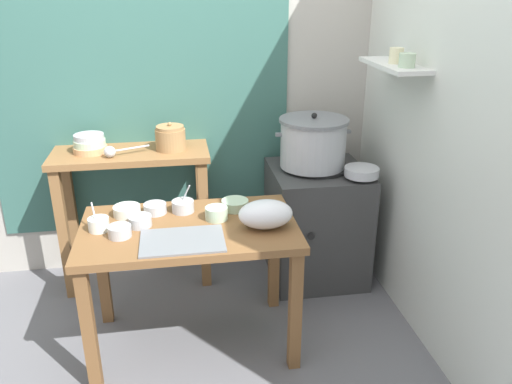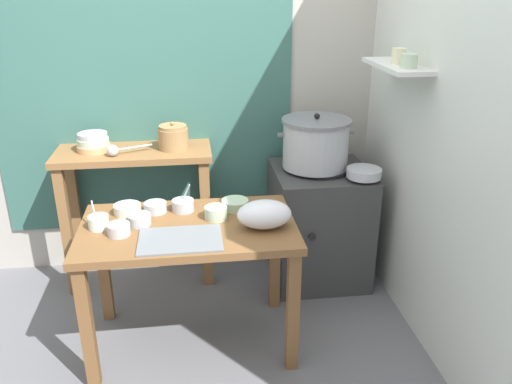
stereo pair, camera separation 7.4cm
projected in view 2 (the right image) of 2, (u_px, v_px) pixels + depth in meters
name	position (u px, v px, depth m)	size (l,w,h in m)	color
ground_plane	(177.00, 353.00, 2.79)	(9.00, 9.00, 0.00)	slate
wall_back	(180.00, 76.00, 3.31)	(4.40, 0.12, 2.60)	#B2ADA3
wall_right	(436.00, 101.00, 2.65)	(0.30, 3.20, 2.60)	silver
prep_table	(189.00, 244.00, 2.66)	(1.10, 0.66, 0.72)	brown
back_shelf_table	(136.00, 183.00, 3.27)	(0.96, 0.40, 0.90)	olive
stove_block	(319.00, 224.00, 3.40)	(0.60, 0.61, 0.78)	#383838
steamer_pot	(316.00, 143.00, 3.21)	(0.48, 0.43, 0.35)	#B7BABF
clay_pot	(173.00, 137.00, 3.19)	(0.19, 0.19, 0.17)	#A37A4C
bowl_stack_enamel	(93.00, 142.00, 3.15)	(0.20, 0.20, 0.11)	tan
ladle	(114.00, 150.00, 3.07)	(0.26, 0.13, 0.07)	#B7BABF
serving_tray	(180.00, 240.00, 2.46)	(0.40, 0.28, 0.01)	slate
plastic_bag	(264.00, 214.00, 2.57)	(0.27, 0.19, 0.14)	white
wide_pan	(364.00, 173.00, 3.08)	(0.21, 0.21, 0.05)	#B7BABF
prep_bowl_0	(155.00, 207.00, 2.76)	(0.12, 0.12, 0.05)	#B7BABF
prep_bowl_1	(119.00, 229.00, 2.51)	(0.11, 0.11, 0.06)	#B7BABF
prep_bowl_2	(183.00, 205.00, 2.77)	(0.12, 0.12, 0.15)	#B7BABF
prep_bowl_3	(235.00, 204.00, 2.80)	(0.15, 0.15, 0.05)	#B7D1AD
prep_bowl_4	(139.00, 219.00, 2.61)	(0.12, 0.12, 0.05)	#B7BABF
prep_bowl_5	(98.00, 222.00, 2.57)	(0.10, 0.10, 0.14)	silver
prep_bowl_6	(127.00, 209.00, 2.73)	(0.14, 0.14, 0.05)	silver
prep_bowl_7	(216.00, 212.00, 2.68)	(0.12, 0.12, 0.07)	#B7D1AD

